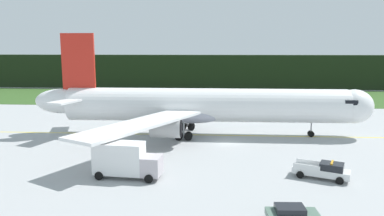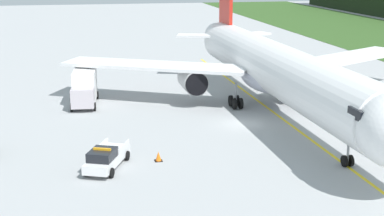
{
  "view_description": "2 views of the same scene",
  "coord_description": "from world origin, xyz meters",
  "px_view_note": "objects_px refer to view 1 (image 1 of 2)",
  "views": [
    {
      "loc": [
        -1.28,
        -50.8,
        13.57
      ],
      "look_at": [
        -5.15,
        3.35,
        4.49
      ],
      "focal_mm": 34.09,
      "sensor_mm": 36.0,
      "label": 1
    },
    {
      "loc": [
        51.23,
        -15.38,
        15.55
      ],
      "look_at": [
        0.56,
        -4.92,
        2.01
      ],
      "focal_mm": 52.97,
      "sensor_mm": 36.0,
      "label": 2
    }
  ],
  "objects_px": {
    "ops_pickup_truck": "(323,170)",
    "apron_cone": "(305,162)",
    "catering_truck": "(125,159)",
    "airliner": "(201,106)",
    "staff_car": "(292,213)"
  },
  "relations": [
    {
      "from": "ops_pickup_truck",
      "to": "apron_cone",
      "type": "distance_m",
      "value": 4.31
    },
    {
      "from": "catering_truck",
      "to": "apron_cone",
      "type": "relative_size",
      "value": 9.37
    },
    {
      "from": "airliner",
      "to": "catering_truck",
      "type": "height_order",
      "value": "airliner"
    },
    {
      "from": "catering_truck",
      "to": "staff_car",
      "type": "distance_m",
      "value": 17.89
    },
    {
      "from": "airliner",
      "to": "staff_car",
      "type": "relative_size",
      "value": 12.71
    },
    {
      "from": "apron_cone",
      "to": "catering_truck",
      "type": "bearing_deg",
      "value": -164.97
    },
    {
      "from": "ops_pickup_truck",
      "to": "catering_truck",
      "type": "height_order",
      "value": "catering_truck"
    },
    {
      "from": "ops_pickup_truck",
      "to": "catering_truck",
      "type": "distance_m",
      "value": 20.76
    },
    {
      "from": "catering_truck",
      "to": "airliner",
      "type": "bearing_deg",
      "value": 69.97
    },
    {
      "from": "ops_pickup_truck",
      "to": "catering_truck",
      "type": "bearing_deg",
      "value": -176.87
    },
    {
      "from": "airliner",
      "to": "apron_cone",
      "type": "distance_m",
      "value": 19.44
    },
    {
      "from": "ops_pickup_truck",
      "to": "airliner",
      "type": "bearing_deg",
      "value": 126.75
    },
    {
      "from": "catering_truck",
      "to": "staff_car",
      "type": "xyz_separation_m",
      "value": [
        15.5,
        -8.84,
        -1.26
      ]
    },
    {
      "from": "staff_car",
      "to": "apron_cone",
      "type": "relative_size",
      "value": 5.3
    },
    {
      "from": "airliner",
      "to": "catering_truck",
      "type": "bearing_deg",
      "value": -110.03
    }
  ]
}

